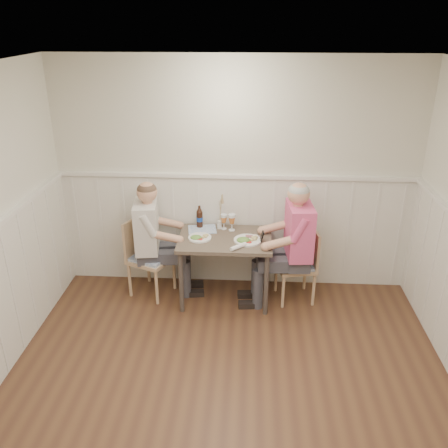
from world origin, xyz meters
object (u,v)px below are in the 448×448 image
dining_table (225,246)px  man_in_pink (293,254)px  chair_right (300,262)px  grass_vase (219,213)px  diner_cream (152,248)px  beer_bottle (200,218)px  chair_left (147,254)px

dining_table → man_in_pink: size_ratio=0.70×
chair_right → man_in_pink: bearing=-135.7°
man_in_pink → grass_vase: (-0.81, 0.28, 0.35)m
chair_right → grass_vase: (-0.91, 0.19, 0.48)m
chair_right → diner_cream: bearing=179.8°
man_in_pink → beer_bottle: bearing=163.7°
chair_left → grass_vase: 0.94m
beer_bottle → grass_vase: grass_vase is taller
chair_left → grass_vase: grass_vase is taller
man_in_pink → beer_bottle: 1.11m
man_in_pink → dining_table: bearing=176.7°
chair_right → man_in_pink: (-0.09, -0.09, 0.14)m
man_in_pink → beer_bottle: man_in_pink is taller
dining_table → chair_right: (0.83, 0.05, -0.20)m
chair_right → dining_table: bearing=-176.8°
diner_cream → chair_left: bearing=156.7°
diner_cream → dining_table: bearing=-3.7°
man_in_pink → grass_vase: size_ratio=3.32×
beer_bottle → grass_vase: bearing=-5.9°
chair_right → beer_bottle: 1.22m
diner_cream → man_in_pink: bearing=-3.5°
chair_left → chair_right: bearing=-1.2°
dining_table → chair_left: chair_left is taller
chair_left → grass_vase: bearing=10.8°
chair_left → grass_vase: size_ratio=2.09×
man_in_pink → grass_vase: 0.93m
chair_right → chair_left: size_ratio=0.94×
chair_left → diner_cream: size_ratio=0.65×
dining_table → diner_cream: size_ratio=0.73×
beer_bottle → dining_table: bearing=-41.0°
man_in_pink → diner_cream: (-1.55, 0.09, -0.02)m
chair_right → diner_cream: (-1.64, 0.01, 0.12)m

